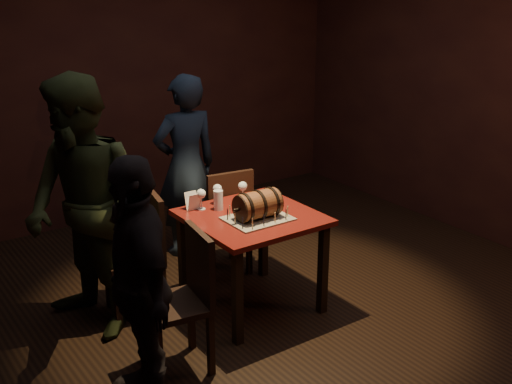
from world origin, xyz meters
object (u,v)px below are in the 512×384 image
Objects in this scene: wine_glass_left at (201,195)px; chair_left_rear at (144,247)px; wine_glass_right at (243,187)px; person_left_rear at (83,209)px; pub_table at (252,229)px; chair_left_front at (186,293)px; barrel_cake at (258,205)px; wine_glass_mid at (217,190)px; pint_of_ale at (218,201)px; chair_back at (226,216)px; person_back at (186,166)px; person_left_front at (138,284)px.

wine_glass_left is 0.17× the size of chair_left_rear.
person_left_rear reaches higher than wine_glass_right.
chair_left_front is (-0.78, -0.40, -0.12)m from pub_table.
barrel_cake reaches higher than wine_glass_mid.
chair_left_rear is 0.51× the size of person_left_rear.
wine_glass_mid is (-0.09, 0.34, 0.23)m from pub_table.
pint_of_ale is (-0.14, 0.23, 0.18)m from pub_table.
barrel_cake is at bearing 21.43° from chair_left_front.
pint_of_ale is at bearing -16.60° from chair_left_rear.
wine_glass_mid is at bearing -5.76° from chair_left_rear.
person_left_rear reaches higher than barrel_cake.
chair_back is at bearing 12.17° from chair_left_rear.
chair_back is (0.15, 0.68, -0.34)m from barrel_cake.
person_back is at bearing 77.34° from wine_glass_mid.
pub_table is at bearing 89.02° from person_back.
person_back is (-0.01, 0.89, -0.05)m from wine_glass_right.
wine_glass_left is 0.96m from chair_left_front.
wine_glass_left reaches higher than pint_of_ale.
wine_glass_left is 1.27m from person_left_front.
wine_glass_left is 1.00× the size of wine_glass_mid.
person_left_front is at bearing -142.39° from pint_of_ale.
chair_left_rear reaches higher than wine_glass_right.
person_back reaches higher than chair_left_front.
person_back reaches higher than pint_of_ale.
chair_left_front is 0.57× the size of person_back.
wine_glass_left is at bearing 143.36° from pint_of_ale.
chair_left_front is at bearing -152.81° from pub_table.
chair_back is 1.75m from person_left_front.
chair_left_front is 0.48m from person_left_front.
wine_glass_right is 0.17× the size of chair_left_front.
wine_glass_mid is 0.10× the size of person_back.
person_left_rear is at bearing -179.34° from chair_left_rear.
wine_glass_left is 0.17× the size of chair_left_front.
chair_left_rear is (-0.80, 0.12, -0.35)m from wine_glass_right.
pub_table is 2.42× the size of barrel_cake.
person_back is (0.88, 1.57, 0.29)m from chair_left_front.
barrel_cake is 0.91m from chair_left_rear.
person_left_rear reaches higher than pub_table.
chair_left_rear is at bearing 143.60° from barrel_cake.
person_left_front is (-1.28, -0.84, -0.10)m from wine_glass_right.
chair_back is (0.22, 0.24, -0.34)m from wine_glass_mid.
wine_glass_left is at bearing 175.13° from wine_glass_right.
person_left_front is (-0.05, -0.95, -0.15)m from person_left_rear.
chair_left_front reaches higher than pint_of_ale.
chair_left_rear reaches higher than pub_table.
wine_glass_left and wine_glass_mid have the same top height.
chair_back is 1.00× the size of chair_left_rear.
wine_glass_left is at bearing -170.38° from wine_glass_mid.
chair_left_front reaches higher than wine_glass_right.
wine_glass_mid is 1.00× the size of wine_glass_right.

